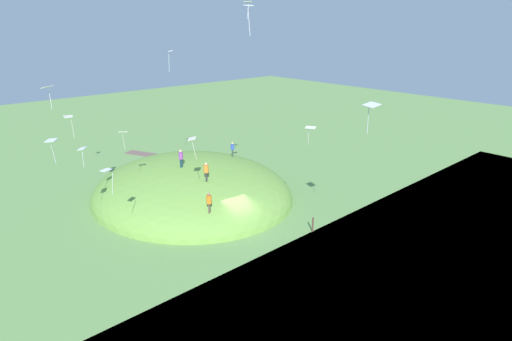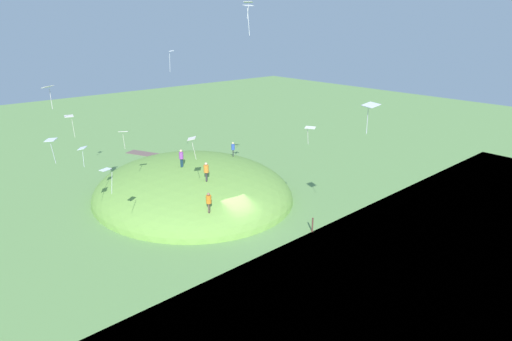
{
  "view_description": "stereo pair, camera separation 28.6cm",
  "coord_description": "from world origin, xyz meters",
  "px_view_note": "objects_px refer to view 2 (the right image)",
  "views": [
    {
      "loc": [
        -25.32,
        20.86,
        16.94
      ],
      "look_at": [
        0.95,
        -2.59,
        4.45
      ],
      "focal_mm": 29.08,
      "sensor_mm": 36.0,
      "label": 1
    },
    {
      "loc": [
        -25.51,
        20.64,
        16.94
      ],
      "look_at": [
        0.95,
        -2.59,
        4.45
      ],
      "focal_mm": 29.08,
      "sensor_mm": 36.0,
      "label": 2
    }
  ],
  "objects_px": {
    "kite_3": "(371,106)",
    "kite_8": "(310,129)",
    "person_near_shore": "(209,200)",
    "kite_9": "(248,3)",
    "kite_11": "(171,53)",
    "kite_1": "(51,141)",
    "person_with_child": "(206,170)",
    "kite_5": "(69,117)",
    "kite_2": "(124,133)",
    "kite_12": "(248,9)",
    "kite_4": "(82,149)",
    "person_walking_path": "(233,148)",
    "kite_7": "(192,140)",
    "kite_0": "(48,88)",
    "person_on_hilltop": "(181,156)",
    "kite_6": "(106,172)",
    "mooring_post": "(312,225)"
  },
  "relations": [
    {
      "from": "kite_3",
      "to": "kite_8",
      "type": "xyz_separation_m",
      "value": [
        5.11,
        0.13,
        -2.44
      ]
    },
    {
      "from": "person_near_shore",
      "to": "kite_9",
      "type": "xyz_separation_m",
      "value": [
        0.21,
        -4.6,
        15.33
      ]
    },
    {
      "from": "kite_11",
      "to": "kite_1",
      "type": "bearing_deg",
      "value": 122.24
    },
    {
      "from": "person_with_child",
      "to": "kite_5",
      "type": "distance_m",
      "value": 12.73
    },
    {
      "from": "kite_2",
      "to": "kite_1",
      "type": "bearing_deg",
      "value": 118.82
    },
    {
      "from": "kite_1",
      "to": "kite_12",
      "type": "bearing_deg",
      "value": -111.83
    },
    {
      "from": "person_near_shore",
      "to": "kite_8",
      "type": "bearing_deg",
      "value": -80.61
    },
    {
      "from": "person_near_shore",
      "to": "kite_4",
      "type": "relative_size",
      "value": 1.09
    },
    {
      "from": "person_near_shore",
      "to": "kite_5",
      "type": "bearing_deg",
      "value": 84.05
    },
    {
      "from": "person_walking_path",
      "to": "kite_9",
      "type": "height_order",
      "value": "kite_9"
    },
    {
      "from": "person_walking_path",
      "to": "person_near_shore",
      "type": "relative_size",
      "value": 0.91
    },
    {
      "from": "person_near_shore",
      "to": "kite_11",
      "type": "bearing_deg",
      "value": 33.53
    },
    {
      "from": "person_with_child",
      "to": "kite_7",
      "type": "distance_m",
      "value": 5.47
    },
    {
      "from": "kite_1",
      "to": "kite_4",
      "type": "relative_size",
      "value": 1.03
    },
    {
      "from": "person_walking_path",
      "to": "kite_0",
      "type": "distance_m",
      "value": 19.49
    },
    {
      "from": "person_with_child",
      "to": "kite_2",
      "type": "relative_size",
      "value": 1.13
    },
    {
      "from": "person_on_hilltop",
      "to": "kite_1",
      "type": "relative_size",
      "value": 1.06
    },
    {
      "from": "kite_3",
      "to": "kite_6",
      "type": "relative_size",
      "value": 1.19
    },
    {
      "from": "person_on_hilltop",
      "to": "kite_1",
      "type": "distance_m",
      "value": 14.41
    },
    {
      "from": "person_on_hilltop",
      "to": "kite_12",
      "type": "relative_size",
      "value": 0.86
    },
    {
      "from": "kite_4",
      "to": "kite_7",
      "type": "xyz_separation_m",
      "value": [
        -6.55,
        -6.39,
        1.0
      ]
    },
    {
      "from": "person_on_hilltop",
      "to": "kite_9",
      "type": "height_order",
      "value": "kite_9"
    },
    {
      "from": "kite_8",
      "to": "kite_9",
      "type": "xyz_separation_m",
      "value": [
        5.84,
        1.23,
        9.14
      ]
    },
    {
      "from": "kite_0",
      "to": "mooring_post",
      "type": "bearing_deg",
      "value": -133.03
    },
    {
      "from": "person_on_hilltop",
      "to": "kite_7",
      "type": "xyz_separation_m",
      "value": [
        -6.57,
        2.82,
        3.52
      ]
    },
    {
      "from": "person_with_child",
      "to": "kite_9",
      "type": "relative_size",
      "value": 1.4
    },
    {
      "from": "kite_2",
      "to": "kite_3",
      "type": "relative_size",
      "value": 0.75
    },
    {
      "from": "kite_11",
      "to": "kite_0",
      "type": "bearing_deg",
      "value": 103.76
    },
    {
      "from": "kite_2",
      "to": "kite_3",
      "type": "distance_m",
      "value": 20.02
    },
    {
      "from": "kite_0",
      "to": "kite_6",
      "type": "xyz_separation_m",
      "value": [
        -8.13,
        -0.71,
        -4.91
      ]
    },
    {
      "from": "person_walking_path",
      "to": "kite_12",
      "type": "distance_m",
      "value": 18.85
    },
    {
      "from": "person_on_hilltop",
      "to": "kite_6",
      "type": "bearing_deg",
      "value": 31.17
    },
    {
      "from": "person_with_child",
      "to": "kite_2",
      "type": "height_order",
      "value": "kite_2"
    },
    {
      "from": "person_walking_path",
      "to": "kite_11",
      "type": "height_order",
      "value": "kite_11"
    },
    {
      "from": "kite_7",
      "to": "mooring_post",
      "type": "bearing_deg",
      "value": -130.4
    },
    {
      "from": "kite_3",
      "to": "mooring_post",
      "type": "relative_size",
      "value": 1.65
    },
    {
      "from": "kite_0",
      "to": "kite_12",
      "type": "bearing_deg",
      "value": -136.38
    },
    {
      "from": "kite_9",
      "to": "kite_11",
      "type": "xyz_separation_m",
      "value": [
        11.87,
        0.25,
        -4.33
      ]
    },
    {
      "from": "kite_4",
      "to": "kite_11",
      "type": "height_order",
      "value": "kite_11"
    },
    {
      "from": "person_walking_path",
      "to": "kite_1",
      "type": "height_order",
      "value": "kite_1"
    },
    {
      "from": "kite_1",
      "to": "person_near_shore",
      "type": "bearing_deg",
      "value": -104.14
    },
    {
      "from": "person_near_shore",
      "to": "kite_1",
      "type": "relative_size",
      "value": 1.06
    },
    {
      "from": "person_with_child",
      "to": "kite_8",
      "type": "relative_size",
      "value": 1.28
    },
    {
      "from": "kite_8",
      "to": "kite_5",
      "type": "bearing_deg",
      "value": 36.57
    },
    {
      "from": "kite_3",
      "to": "kite_12",
      "type": "xyz_separation_m",
      "value": [
        8.25,
        3.66,
        6.18
      ]
    },
    {
      "from": "person_on_hilltop",
      "to": "kite_5",
      "type": "bearing_deg",
      "value": -25.65
    },
    {
      "from": "kite_1",
      "to": "kite_6",
      "type": "relative_size",
      "value": 0.93
    },
    {
      "from": "person_on_hilltop",
      "to": "person_with_child",
      "type": "xyz_separation_m",
      "value": [
        -4.05,
        -0.12,
        -0.35
      ]
    },
    {
      "from": "person_on_hilltop",
      "to": "kite_0",
      "type": "bearing_deg",
      "value": -10.31
    },
    {
      "from": "kite_1",
      "to": "kite_9",
      "type": "xyz_separation_m",
      "value": [
        -2.45,
        -15.18,
        8.88
      ]
    }
  ]
}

